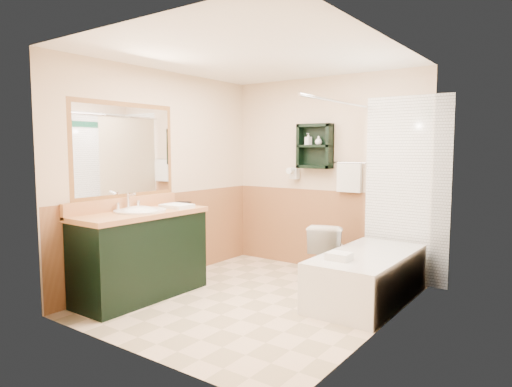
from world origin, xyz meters
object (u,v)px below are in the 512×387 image
Objects in this scene: vanity at (141,254)px; soap_bottle_a at (308,142)px; hair_dryer at (295,173)px; toilet at (328,252)px; bathtub at (367,277)px; wall_shelf at (315,146)px; vanity_book at (174,194)px; soap_bottle_b at (319,141)px.

vanity is 9.58× the size of soap_bottle_a.
hair_dryer is 0.35× the size of toilet.
toilet reaches higher than bathtub.
wall_shelf reaches higher than vanity_book.
wall_shelf is 1.33m from toilet.
vanity_book is at bearing -125.39° from soap_bottle_a.
wall_shelf is 5.05× the size of soap_bottle_b.
soap_bottle_b is (0.36, -0.03, 0.41)m from hair_dryer.
soap_bottle_b is at bearing 142.05° from bathtub.
soap_bottle_a is 1.34× the size of soap_bottle_b.
wall_shelf is 1.83m from bathtub.
hair_dryer is 0.16× the size of bathtub.
soap_bottle_a is (-1.11, 0.76, 1.36)m from bathtub.
vanity_book is 2.15× the size of soap_bottle_b.
soap_bottle_b is at bearing -64.88° from toilet.
vanity_book is at bearing 104.59° from vanity.
hair_dryer is at bearing 149.32° from bathtub.
soap_bottle_a is at bearing 26.00° from vanity_book.
wall_shelf is at bearing 65.96° from vanity.
soap_bottle_a is at bearing -8.07° from hair_dryer.
vanity reaches higher than bathtub.
hair_dryer is 0.45m from soap_bottle_a.
soap_bottle_a is (-0.09, -0.01, 0.05)m from wall_shelf.
bathtub is (1.92, 1.25, -0.20)m from vanity.
vanity is 0.86m from vanity_book.
wall_shelf is 0.37× the size of bathtub.
soap_bottle_b is (0.14, 0.00, 0.01)m from soap_bottle_a.
soap_bottle_a is at bearing -176.77° from wall_shelf.
bathtub is 1.84m from soap_bottle_b.
wall_shelf reaches higher than soap_bottle_a.
vanity is at bearing 34.45° from toilet.
vanity is 2.50m from soap_bottle_b.
soap_bottle_a reaches higher than vanity_book.
toilet is 6.25× the size of soap_bottle_b.
bathtub is 0.75m from toilet.
bathtub is at bearing -36.60° from wall_shelf.
hair_dryer is at bearing 175.18° from soap_bottle_b.
toilet is 1.37m from soap_bottle_b.
soap_bottle_a is at bearing 68.05° from vanity.
vanity is 2.05× the size of toilet.
vanity_book is 1.78m from soap_bottle_a.
hair_dryer is at bearing 32.85° from vanity_book.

